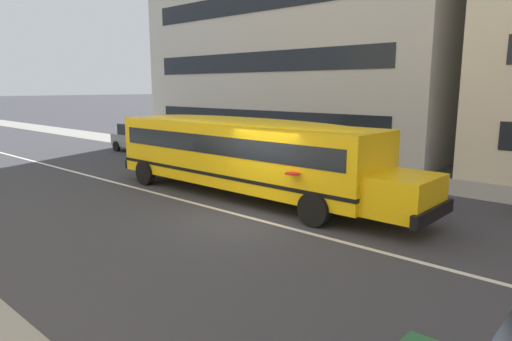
% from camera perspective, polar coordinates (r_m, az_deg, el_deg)
% --- Properties ---
extents(ground_plane, '(400.00, 400.00, 0.00)m').
position_cam_1_polar(ground_plane, '(13.12, -0.57, -6.08)').
color(ground_plane, '#38383D').
extents(sidewalk_far, '(120.00, 3.00, 0.01)m').
position_cam_1_polar(sidewalk_far, '(19.82, 15.79, -0.75)').
color(sidewalk_far, gray).
rests_on(sidewalk_far, ground_plane).
extents(lane_centreline, '(110.00, 0.16, 0.01)m').
position_cam_1_polar(lane_centreline, '(13.12, -0.57, -6.07)').
color(lane_centreline, silver).
rests_on(lane_centreline, ground_plane).
extents(school_bus, '(12.24, 2.91, 2.74)m').
position_cam_1_polar(school_bus, '(15.34, -1.47, 2.57)').
color(school_bus, yellow).
rests_on(school_bus, ground_plane).
extents(parked_car_grey_past_driveway, '(3.94, 1.96, 1.64)m').
position_cam_1_polar(parked_car_grey_past_driveway, '(27.21, -14.49, 4.08)').
color(parked_car_grey_past_driveway, gray).
rests_on(parked_car_grey_past_driveway, ground_plane).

